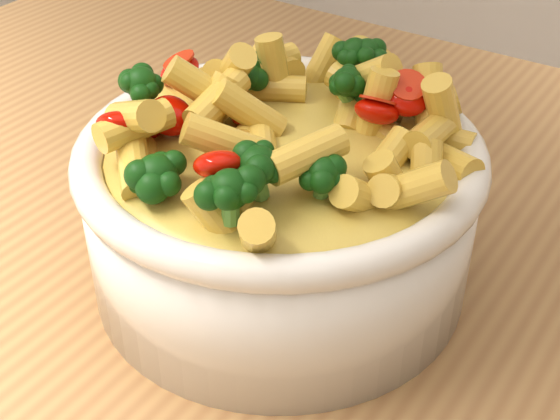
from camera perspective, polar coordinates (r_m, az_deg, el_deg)
The scene contains 2 objects.
serving_bowl at distance 0.46m, azimuth -0.00°, elevation 0.13°, with size 0.23×0.23×0.10m.
pasta_salad at distance 0.43m, azimuth -0.00°, elevation 6.95°, with size 0.18×0.18×0.04m.
Camera 1 is at (0.12, -0.31, 1.22)m, focal length 50.00 mm.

